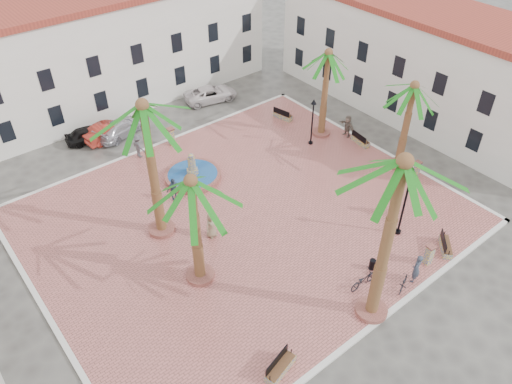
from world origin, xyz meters
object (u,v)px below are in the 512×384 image
(palm_ne, at_px, (328,63))
(car_white, at_px, (211,94))
(pedestrian_east, at_px, (347,126))
(palm_s, at_px, (401,181))
(bench_s, at_px, (280,368))
(palm_sw, at_px, (192,194))
(pedestrian_north, at_px, (138,146))
(bollard_se, at_px, (429,254))
(car_black, at_px, (90,134))
(car_red, at_px, (109,131))
(litter_bin, at_px, (372,264))
(lamppost_e, at_px, (313,114))
(bicycle_b, at_px, (404,283))
(bench_se, at_px, (445,246))
(cyclist_a, at_px, (416,269))
(cyclist_b, at_px, (393,203))
(pedestrian_fountain_a, at_px, (211,225))
(palm_nw, at_px, (145,121))
(bollard_e, at_px, (417,169))
(car_silver, at_px, (121,128))
(bicycle_a, at_px, (363,280))
(bench_e, at_px, (360,140))
(fountain, at_px, (193,175))
(palm_e, at_px, (413,96))
(lamppost_s, at_px, (407,195))
(bollard_n, at_px, (171,136))

(palm_ne, distance_m, car_white, 12.38)
(palm_ne, relative_size, pedestrian_east, 4.05)
(palm_s, xyz_separation_m, bench_s, (-6.06, 0.38, -8.49))
(palm_sw, distance_m, pedestrian_north, 14.24)
(bollard_se, height_order, car_white, bollard_se)
(car_black, bearing_deg, car_red, -105.30)
(pedestrian_east, bearing_deg, litter_bin, -34.35)
(lamppost_e, relative_size, bicycle_b, 2.64)
(pedestrian_east, bearing_deg, bench_s, -48.30)
(bench_se, relative_size, cyclist_a, 0.86)
(cyclist_a, relative_size, cyclist_b, 1.01)
(bollard_se, distance_m, car_red, 25.79)
(pedestrian_fountain_a, bearing_deg, car_white, 47.67)
(palm_nw, height_order, bollard_se, palm_nw)
(bench_s, relative_size, car_white, 0.41)
(bollard_se, height_order, cyclist_b, cyclist_b)
(bollard_e, height_order, pedestrian_east, pedestrian_east)
(bollard_se, xyz_separation_m, car_silver, (-7.38, 24.27, -0.20))
(bicycle_a, height_order, car_red, car_red)
(car_red, relative_size, car_silver, 0.93)
(bench_e, distance_m, car_red, 19.95)
(palm_nw, distance_m, bicycle_b, 16.65)
(bollard_se, bearing_deg, pedestrian_east, 62.37)
(bollard_e, height_order, cyclist_a, cyclist_a)
(palm_ne, distance_m, bicycle_b, 17.38)
(bench_e, bearing_deg, car_silver, 55.52)
(bench_s, height_order, car_black, car_black)
(bench_s, height_order, bollard_se, bollard_se)
(pedestrian_north, distance_m, car_black, 5.03)
(fountain, distance_m, pedestrian_north, 5.11)
(bollard_se, xyz_separation_m, litter_bin, (-2.89, 1.73, -0.36))
(car_black, bearing_deg, cyclist_a, -153.99)
(fountain, distance_m, pedestrian_fountain_a, 6.30)
(palm_e, xyz_separation_m, lamppost_s, (-5.78, -4.64, -2.68))
(cyclist_a, bearing_deg, pedestrian_fountain_a, -72.50)
(palm_s, bearing_deg, bollard_n, 89.33)
(lamppost_e, distance_m, car_silver, 15.43)
(cyclist_b, bearing_deg, bicycle_b, 5.89)
(bench_se, bearing_deg, car_white, 46.72)
(bicycle_a, distance_m, car_white, 24.07)
(lamppost_e, relative_size, car_silver, 0.85)
(cyclist_b, bearing_deg, palm_nw, -71.99)
(bicycle_b, bearing_deg, cyclist_a, -111.67)
(bollard_se, bearing_deg, fountain, 111.57)
(palm_s, bearing_deg, palm_ne, 53.98)
(car_silver, bearing_deg, car_black, 53.04)
(fountain, relative_size, car_white, 0.85)
(palm_nw, height_order, cyclist_b, palm_nw)
(palm_e, height_order, pedestrian_fountain_a, palm_e)
(lamppost_e, xyz_separation_m, bicycle_b, (-6.22, -13.91, -2.18))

